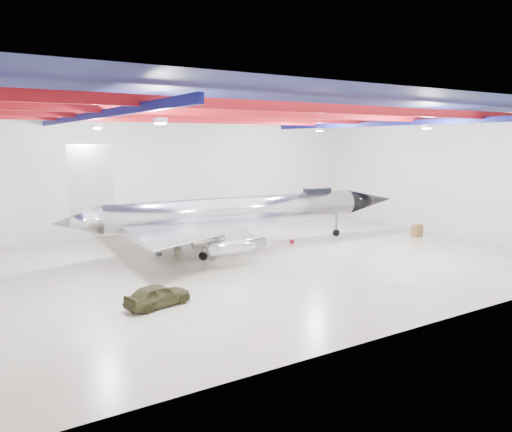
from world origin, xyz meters
TOP-DOWN VIEW (x-y plane):
  - floor at (0.00, 0.00)m, footprint 40.00×40.00m
  - wall_back at (0.00, 15.00)m, footprint 40.00×0.00m
  - wall_right at (20.00, 0.00)m, footprint 0.00×30.00m
  - ceiling at (0.00, 0.00)m, footprint 40.00×40.00m
  - ceiling_structure at (0.00, 0.00)m, footprint 39.50×29.50m
  - jet_aircraft at (0.81, 4.88)m, footprint 31.03×18.69m
  - jeep at (-10.29, -5.66)m, footprint 3.85×2.23m
  - desk at (16.94, 0.20)m, footprint 1.28×0.83m
  - crate_ply at (-2.48, 3.35)m, footprint 0.65×0.58m
  - toolbox_red at (-4.28, 8.91)m, footprint 0.53×0.49m
  - engine_drum at (-0.22, 3.95)m, footprint 0.54×0.54m
  - crate_small at (-5.95, 5.45)m, footprint 0.46×0.41m
  - tool_chest at (5.43, 3.80)m, footprint 0.42×0.42m
  - spares_box at (1.87, 10.49)m, footprint 0.46×0.46m

SIDE VIEW (x-z plane):
  - floor at x=0.00m, z-range 0.00..0.00m
  - crate_small at x=-5.95m, z-range 0.00..0.28m
  - toolbox_red at x=-4.28m, z-range 0.00..0.31m
  - tool_chest at x=5.43m, z-range 0.00..0.33m
  - spares_box at x=1.87m, z-range 0.00..0.35m
  - crate_ply at x=-2.48m, z-range 0.00..0.38m
  - engine_drum at x=-0.22m, z-range 0.00..0.47m
  - desk at x=16.94m, z-range 0.00..1.08m
  - jeep at x=-10.29m, z-range 0.00..1.23m
  - jet_aircraft at x=0.81m, z-range -1.45..7.00m
  - wall_back at x=0.00m, z-range -14.50..25.50m
  - wall_right at x=20.00m, z-range -9.50..20.50m
  - ceiling_structure at x=0.00m, z-range 9.79..10.86m
  - ceiling at x=0.00m, z-range 11.00..11.00m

